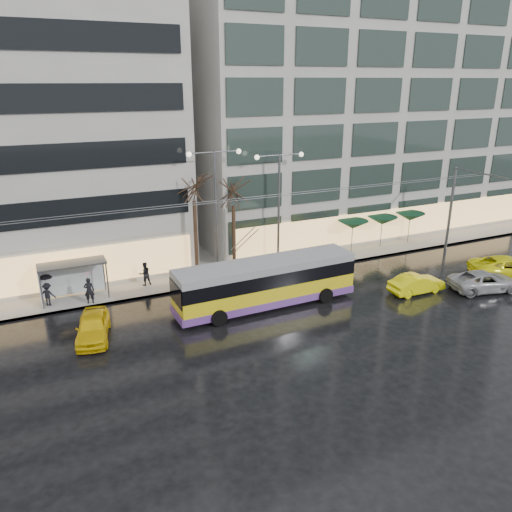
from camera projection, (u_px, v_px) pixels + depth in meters
ground at (254, 349)px, 26.88m from camera, size 140.00×140.00×0.00m
sidewalk at (204, 261)px, 39.63m from camera, size 80.00×10.00×0.15m
kerb at (226, 283)px, 35.39m from camera, size 80.00×0.10×0.15m
building_right at (354, 92)px, 46.43m from camera, size 32.00×14.00×25.00m
trolleybus at (266, 284)px, 31.52m from camera, size 11.89×4.69×5.49m
catenary at (217, 232)px, 32.65m from camera, size 42.24×5.12×7.00m
bus_shelter at (66, 273)px, 32.07m from camera, size 4.20×1.60×2.51m
street_lamp_near at (216, 196)px, 34.92m from camera, size 3.96×0.36×9.03m
street_lamp_far at (279, 194)px, 36.99m from camera, size 3.96×0.36×8.53m
tree_a at (194, 182)px, 34.14m from camera, size 3.20×3.20×8.40m
tree_b at (233, 188)px, 35.72m from camera, size 3.20×3.20×7.70m
parasol_a at (353, 225)px, 41.01m from camera, size 2.50×2.50×2.65m
parasol_b at (382, 221)px, 42.19m from camera, size 2.50×2.50×2.65m
parasol_c at (410, 217)px, 43.38m from camera, size 2.50×2.50×2.65m
taxi_a at (93, 327)px, 27.74m from camera, size 2.55×4.49×1.44m
taxi_b at (417, 284)px, 33.76m from camera, size 3.97×1.44×1.30m
taxi_c at (510, 268)px, 36.28m from camera, size 6.19×4.66×1.56m
sedan_silver at (485, 281)px, 34.14m from camera, size 5.26×3.30×1.35m
pedestrian_a at (88, 282)px, 31.55m from camera, size 1.15×1.17×2.19m
pedestrian_b at (145, 274)px, 34.61m from camera, size 0.88×0.72×1.67m
pedestrian_c at (47, 289)px, 31.35m from camera, size 1.13×1.11×2.11m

